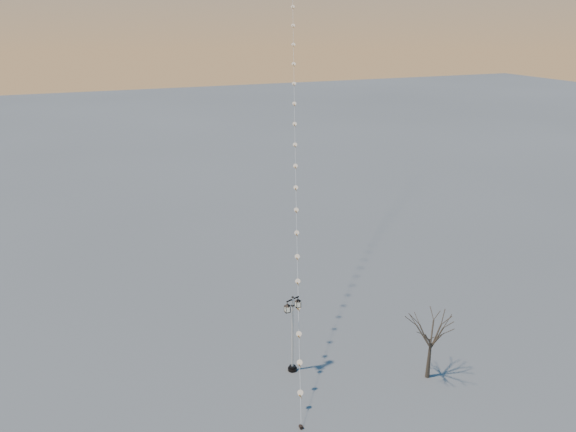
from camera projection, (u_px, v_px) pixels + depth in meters
ground at (315, 405)px, 30.11m from camera, size 300.00×300.00×0.00m
street_lamp at (293, 330)px, 32.16m from camera, size 1.23×0.75×5.07m
bare_tree at (432, 333)px, 31.48m from camera, size 2.62×2.62×4.34m
kite_train at (294, 28)px, 42.19m from camera, size 16.30×41.18×39.15m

